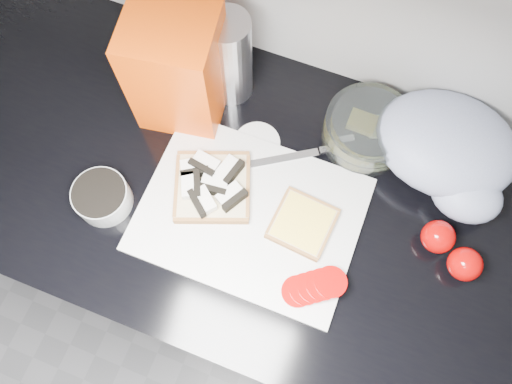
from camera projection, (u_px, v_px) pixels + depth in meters
base_cabinet at (280, 257)px, 1.38m from camera, size 3.50×0.60×0.86m
countertop at (290, 204)px, 0.96m from camera, size 3.50×0.64×0.04m
cutting_board at (250, 214)px, 0.93m from camera, size 0.40×0.30×0.01m
bread_left at (212, 185)px, 0.93m from camera, size 0.18×0.18×0.05m
bread_right at (303, 224)px, 0.91m from camera, size 0.12×0.12×0.02m
tomato_slices at (314, 287)px, 0.86m from camera, size 0.12×0.10×0.02m
knife at (314, 152)px, 0.96m from camera, size 0.18×0.12×0.01m
seed_tub at (102, 197)px, 0.91m from camera, size 0.10×0.10×0.05m
tub_lid at (257, 143)px, 0.98m from camera, size 0.11×0.11×0.01m
glass_bowl at (367, 130)px, 0.96m from camera, size 0.17×0.17×0.07m
bread_bag at (178, 69)px, 0.90m from camera, size 0.18×0.17×0.24m
steel_canister at (230, 59)px, 0.93m from camera, size 0.08×0.08×0.20m
grocery_bag at (449, 151)px, 0.92m from camera, size 0.27×0.24×0.12m
whole_tomatoes at (451, 250)px, 0.88m from camera, size 0.12×0.09×0.06m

